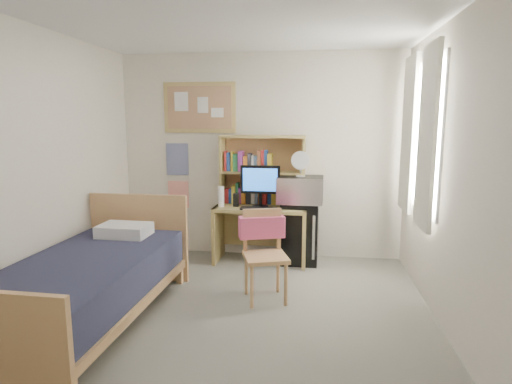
# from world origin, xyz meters

# --- Properties ---
(floor) EXTENTS (3.60, 4.20, 0.02)m
(floor) POSITION_xyz_m (0.00, 0.00, -0.01)
(floor) COLOR gray
(floor) RESTS_ON ground
(ceiling) EXTENTS (3.60, 4.20, 0.02)m
(ceiling) POSITION_xyz_m (0.00, 0.00, 2.60)
(ceiling) COLOR white
(ceiling) RESTS_ON wall_back
(wall_back) EXTENTS (3.60, 0.04, 2.60)m
(wall_back) POSITION_xyz_m (0.00, 2.10, 1.30)
(wall_back) COLOR silver
(wall_back) RESTS_ON floor
(wall_front) EXTENTS (3.60, 0.04, 2.60)m
(wall_front) POSITION_xyz_m (0.00, -2.10, 1.30)
(wall_front) COLOR silver
(wall_front) RESTS_ON floor
(wall_left) EXTENTS (0.04, 4.20, 2.60)m
(wall_left) POSITION_xyz_m (-1.80, 0.00, 1.30)
(wall_left) COLOR silver
(wall_left) RESTS_ON floor
(wall_right) EXTENTS (0.04, 4.20, 2.60)m
(wall_right) POSITION_xyz_m (1.80, 0.00, 1.30)
(wall_right) COLOR silver
(wall_right) RESTS_ON floor
(window_unit) EXTENTS (0.10, 1.40, 1.70)m
(window_unit) POSITION_xyz_m (1.75, 1.20, 1.60)
(window_unit) COLOR white
(window_unit) RESTS_ON wall_right
(curtain_left) EXTENTS (0.04, 0.55, 1.70)m
(curtain_left) POSITION_xyz_m (1.72, 0.80, 1.60)
(curtain_left) COLOR white
(curtain_left) RESTS_ON wall_right
(curtain_right) EXTENTS (0.04, 0.55, 1.70)m
(curtain_right) POSITION_xyz_m (1.72, 1.60, 1.60)
(curtain_right) COLOR white
(curtain_right) RESTS_ON wall_right
(bulletin_board) EXTENTS (0.94, 0.03, 0.64)m
(bulletin_board) POSITION_xyz_m (-0.78, 2.08, 1.92)
(bulletin_board) COLOR tan
(bulletin_board) RESTS_ON wall_back
(poster_wave) EXTENTS (0.30, 0.01, 0.42)m
(poster_wave) POSITION_xyz_m (-1.10, 2.09, 1.25)
(poster_wave) COLOR navy
(poster_wave) RESTS_ON wall_back
(poster_japan) EXTENTS (0.28, 0.01, 0.36)m
(poster_japan) POSITION_xyz_m (-1.10, 2.09, 0.78)
(poster_japan) COLOR #F33F2B
(poster_japan) RESTS_ON wall_back
(desk) EXTENTS (1.14, 0.58, 0.71)m
(desk) POSITION_xyz_m (0.05, 1.80, 0.35)
(desk) COLOR tan
(desk) RESTS_ON floor
(desk_chair) EXTENTS (0.56, 0.56, 0.89)m
(desk_chair) POSITION_xyz_m (0.24, 0.63, 0.45)
(desk_chair) COLOR tan
(desk_chair) RESTS_ON floor
(mini_fridge) EXTENTS (0.47, 0.47, 0.77)m
(mini_fridge) POSITION_xyz_m (0.53, 1.84, 0.38)
(mini_fridge) COLOR black
(mini_fridge) RESTS_ON floor
(bed) EXTENTS (1.13, 2.16, 0.59)m
(bed) POSITION_xyz_m (-1.25, -0.07, 0.29)
(bed) COLOR #1B1D31
(bed) RESTS_ON floor
(hutch) EXTENTS (1.06, 0.28, 0.87)m
(hutch) POSITION_xyz_m (0.05, 1.95, 1.14)
(hutch) COLOR tan
(hutch) RESTS_ON desk
(monitor) EXTENTS (0.48, 0.04, 0.51)m
(monitor) POSITION_xyz_m (0.05, 1.74, 0.96)
(monitor) COLOR black
(monitor) RESTS_ON desk
(keyboard) EXTENTS (0.44, 0.14, 0.02)m
(keyboard) POSITION_xyz_m (0.05, 1.60, 0.72)
(keyboard) COLOR black
(keyboard) RESTS_ON desk
(speaker_left) EXTENTS (0.07, 0.07, 0.16)m
(speaker_left) POSITION_xyz_m (-0.25, 1.74, 0.79)
(speaker_left) COLOR black
(speaker_left) RESTS_ON desk
(speaker_right) EXTENTS (0.07, 0.07, 0.16)m
(speaker_right) POSITION_xyz_m (0.35, 1.73, 0.79)
(speaker_right) COLOR black
(speaker_right) RESTS_ON desk
(water_bottle) EXTENTS (0.07, 0.07, 0.25)m
(water_bottle) POSITION_xyz_m (-0.43, 1.70, 0.83)
(water_bottle) COLOR white
(water_bottle) RESTS_ON desk
(hoodie) EXTENTS (0.48, 0.27, 0.22)m
(hoodie) POSITION_xyz_m (0.18, 0.82, 0.69)
(hoodie) COLOR #FF6193
(hoodie) RESTS_ON desk_chair
(microwave) EXTENTS (0.56, 0.44, 0.32)m
(microwave) POSITION_xyz_m (0.53, 1.82, 0.93)
(microwave) COLOR silver
(microwave) RESTS_ON mini_fridge
(desk_fan) EXTENTS (0.23, 0.23, 0.28)m
(desk_fan) POSITION_xyz_m (0.53, 1.82, 1.22)
(desk_fan) COLOR white
(desk_fan) RESTS_ON microwave
(pillow) EXTENTS (0.51, 0.37, 0.12)m
(pillow) POSITION_xyz_m (-1.22, 0.68, 0.65)
(pillow) COLOR white
(pillow) RESTS_ON bed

